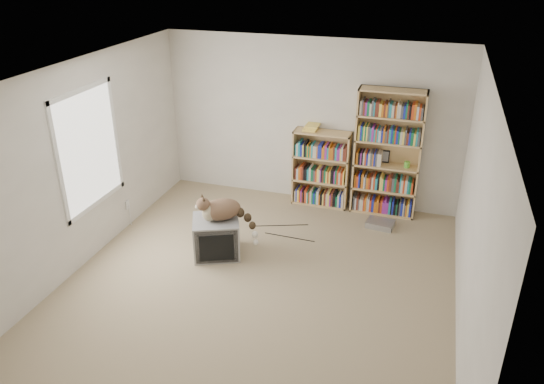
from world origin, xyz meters
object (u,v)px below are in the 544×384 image
(bookcase_tall, at_px, (387,156))
(dvd_player, at_px, (380,224))
(crt_tv, at_px, (216,237))
(cat, at_px, (227,213))
(bookcase_short, at_px, (321,171))

(bookcase_tall, height_order, dvd_player, bookcase_tall)
(crt_tv, bearing_deg, cat, -9.40)
(crt_tv, height_order, dvd_player, crt_tv)
(bookcase_short, bearing_deg, crt_tv, -117.34)
(cat, height_order, bookcase_short, bookcase_short)
(cat, height_order, bookcase_tall, bookcase_tall)
(cat, xyz_separation_m, bookcase_short, (0.82, 1.82, -0.07))
(bookcase_tall, bearing_deg, dvd_player, -86.01)
(crt_tv, distance_m, dvd_player, 2.39)
(cat, height_order, dvd_player, cat)
(bookcase_tall, relative_size, dvd_player, 4.97)
(crt_tv, xyz_separation_m, bookcase_short, (0.96, 1.86, 0.28))
(crt_tv, xyz_separation_m, cat, (0.14, 0.04, 0.35))
(cat, relative_size, bookcase_short, 0.71)
(bookcase_short, distance_m, dvd_player, 1.21)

